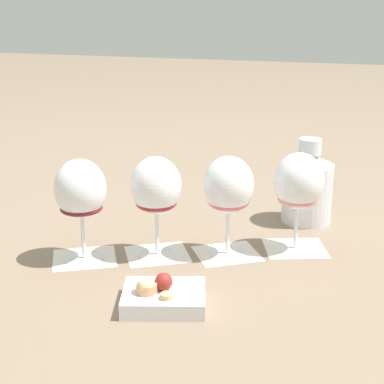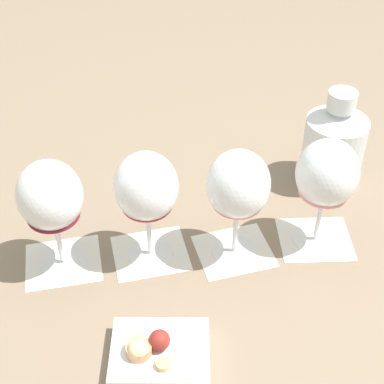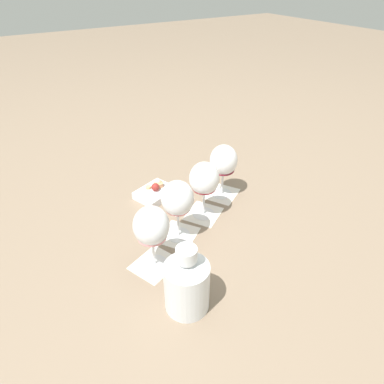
{
  "view_description": "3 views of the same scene",
  "coord_description": "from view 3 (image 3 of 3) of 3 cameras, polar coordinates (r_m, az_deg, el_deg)",
  "views": [
    {
      "loc": [
        -0.35,
        0.98,
        0.46
      ],
      "look_at": [
        0.0,
        -0.0,
        0.13
      ],
      "focal_mm": 55.0,
      "sensor_mm": 36.0,
      "label": 1
    },
    {
      "loc": [
        -0.22,
        0.63,
        0.68
      ],
      "look_at": [
        0.0,
        -0.0,
        0.13
      ],
      "focal_mm": 55.0,
      "sensor_mm": 36.0,
      "label": 2
    },
    {
      "loc": [
        -0.45,
        -0.73,
        0.7
      ],
      "look_at": [
        0.0,
        -0.0,
        0.13
      ],
      "focal_mm": 32.0,
      "sensor_mm": 36.0,
      "label": 3
    }
  ],
  "objects": [
    {
      "name": "wine_glass_3",
      "position": [
        1.19,
        5.27,
        4.97
      ],
      "size": [
        0.1,
        0.1,
        0.19
      ],
      "color": "white",
      "rests_on": "tasting_card_3"
    },
    {
      "name": "wine_glass_1",
      "position": [
        0.99,
        -2.43,
        -1.48
      ],
      "size": [
        0.1,
        0.1,
        0.19
      ],
      "color": "white",
      "rests_on": "tasting_card_1"
    },
    {
      "name": "tasting_card_1",
      "position": [
        1.07,
        -2.26,
        -7.17
      ],
      "size": [
        0.16,
        0.15,
        0.0
      ],
      "color": "silver",
      "rests_on": "ground_plane"
    },
    {
      "name": "tasting_card_3",
      "position": [
        1.25,
        4.97,
        -0.27
      ],
      "size": [
        0.15,
        0.15,
        0.0
      ],
      "color": "silver",
      "rests_on": "ground_plane"
    },
    {
      "name": "ceramic_vase",
      "position": [
        0.83,
        -0.87,
        -14.8
      ],
      "size": [
        0.11,
        0.11,
        0.19
      ],
      "color": "silver",
      "rests_on": "ground_plane"
    },
    {
      "name": "wine_glass_2",
      "position": [
        1.08,
        2.05,
        1.87
      ],
      "size": [
        0.1,
        0.1,
        0.19
      ],
      "color": "white",
      "rests_on": "tasting_card_2"
    },
    {
      "name": "tasting_card_0",
      "position": [
        0.98,
        -6.27,
        -11.83
      ],
      "size": [
        0.15,
        0.14,
        0.0
      ],
      "color": "silver",
      "rests_on": "ground_plane"
    },
    {
      "name": "snack_dish",
      "position": [
        1.24,
        -6.11,
        0.03
      ],
      "size": [
        0.16,
        0.14,
        0.05
      ],
      "color": "silver",
      "rests_on": "ground_plane"
    },
    {
      "name": "ground_plane",
      "position": [
        1.11,
        -0.19,
        -5.45
      ],
      "size": [
        8.0,
        8.0,
        0.0
      ],
      "primitive_type": "plane",
      "color": "#7F6B56"
    },
    {
      "name": "tasting_card_2",
      "position": [
        1.15,
        1.92,
        -3.62
      ],
      "size": [
        0.15,
        0.15,
        0.0
      ],
      "color": "silver",
      "rests_on": "ground_plane"
    },
    {
      "name": "wine_glass_0",
      "position": [
        0.9,
        -6.78,
        -6.0
      ],
      "size": [
        0.1,
        0.1,
        0.19
      ],
      "color": "white",
      "rests_on": "tasting_card_0"
    }
  ]
}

